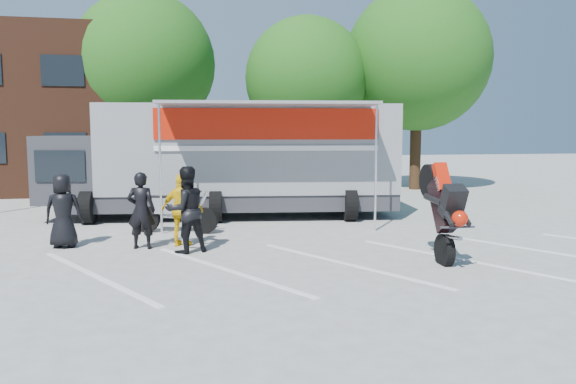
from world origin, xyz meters
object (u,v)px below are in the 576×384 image
object	(u,v)px
parked_motorcycle	(176,233)
spectator_leather_b	(141,210)
tree_left	(144,64)
tree_mid	(306,79)
spectator_hivis	(182,210)
stunt_bike_rider	(430,257)
transporter_truck	(234,217)
spectator_leather_a	(63,211)
spectator_leather_c	(186,210)
tree_right	(418,59)

from	to	relation	value
parked_motorcycle	spectator_leather_b	bearing A→B (deg)	177.03
tree_left	tree_mid	distance (m)	7.10
tree_left	spectator_hivis	bearing A→B (deg)	-83.64
spectator_hivis	tree_mid	bearing A→B (deg)	-95.47
stunt_bike_rider	spectator_hivis	size ratio (longest dim) A/B	1.31
stunt_bike_rider	transporter_truck	bearing A→B (deg)	120.62
parked_motorcycle	spectator_leather_a	size ratio (longest dim) A/B	1.35
parked_motorcycle	stunt_bike_rider	size ratio (longest dim) A/B	1.04
spectator_leather_a	spectator_leather_c	bearing A→B (deg)	162.88
tree_mid	spectator_hivis	distance (m)	13.48
tree_mid	spectator_leather_c	xyz separation A→B (m)	(-5.53, -12.27, -4.00)
tree_left	stunt_bike_rider	distance (m)	17.04
tree_left	spectator_leather_c	distance (m)	14.12
parked_motorcycle	spectator_hivis	bearing A→B (deg)	-156.16
spectator_leather_c	stunt_bike_rider	bearing A→B (deg)	141.87
parked_motorcycle	transporter_truck	bearing A→B (deg)	-17.06
parked_motorcycle	spectator_leather_a	xyz separation A→B (m)	(-2.49, -1.40, 0.85)
tree_right	spectator_leather_c	distance (m)	16.54
stunt_bike_rider	spectator_hivis	distance (m)	5.61
spectator_leather_c	tree_left	bearing A→B (deg)	-105.44
tree_left	spectator_leather_a	size ratio (longest dim) A/B	5.11
tree_left	stunt_bike_rider	xyz separation A→B (m)	(6.50, -14.74, -5.57)
stunt_bike_rider	spectator_leather_b	xyz separation A→B (m)	(-6.00, 2.09, 0.87)
stunt_bike_rider	spectator_leather_a	size ratio (longest dim) A/B	1.30
spectator_hivis	stunt_bike_rider	bearing A→B (deg)	177.17
spectator_leather_b	parked_motorcycle	bearing A→B (deg)	-97.67
tree_right	spectator_leather_c	xyz separation A→B (m)	(-10.53, -11.77, -4.93)
tree_mid	spectator_leather_a	bearing A→B (deg)	-126.44
spectator_leather_a	transporter_truck	bearing A→B (deg)	-133.24
tree_mid	spectator_leather_c	distance (m)	14.04
spectator_leather_b	transporter_truck	bearing A→B (deg)	-106.13
spectator_leather_c	spectator_hivis	distance (m)	0.72
tree_right	spectator_hivis	bearing A→B (deg)	-133.80
tree_right	spectator_leather_a	xyz separation A→B (m)	(-13.25, -10.68, -5.03)
transporter_truck	stunt_bike_rider	distance (m)	7.30
spectator_leather_b	spectator_hivis	size ratio (longest dim) A/B	1.03
spectator_leather_b	spectator_leather_c	xyz separation A→B (m)	(0.98, -0.62, 0.07)
transporter_truck	parked_motorcycle	bearing A→B (deg)	-118.78
spectator_leather_b	spectator_leather_c	distance (m)	1.16
spectator_leather_c	spectator_leather_a	bearing A→B (deg)	-43.54
transporter_truck	spectator_leather_a	world-z (taller)	transporter_truck
spectator_leather_c	transporter_truck	bearing A→B (deg)	-129.01
spectator_leather_b	spectator_leather_c	bearing A→B (deg)	161.82
parked_motorcycle	stunt_bike_rider	distance (m)	6.59
spectator_leather_c	spectator_hivis	size ratio (longest dim) A/B	1.12
spectator_leather_c	spectator_hivis	xyz separation A→B (m)	(-0.07, 0.71, -0.10)
tree_left	parked_motorcycle	world-z (taller)	tree_left
parked_motorcycle	spectator_leather_c	bearing A→B (deg)	-155.94
tree_left	parked_motorcycle	size ratio (longest dim) A/B	3.78
tree_right	tree_mid	bearing A→B (deg)	174.29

